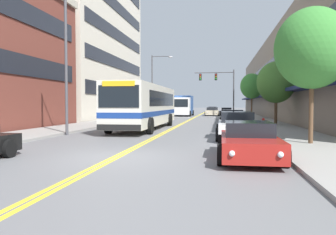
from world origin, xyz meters
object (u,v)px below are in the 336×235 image
object	(u,v)px
street_tree_right_near	(312,48)
traffic_signal_mast	(220,84)
street_lamp_left_far	(155,80)
street_tree_right_far	(252,86)
city_bus	(145,105)
car_dark_grey_parked_right_end	(233,119)
fire_hydrant	(263,125)
car_white_parked_right_far	(237,126)
street_tree_right_mid	(276,82)
street_lamp_left_near	(70,43)
car_charcoal_parked_right_mid	(226,112)
car_navy_moving_lead	(213,110)
box_truck	(183,105)
car_beige_parked_left_near	(163,112)
car_red_parked_right_foreground	(248,141)
car_silver_parked_left_far	(154,114)
car_champagne_moving_second	(212,112)

from	to	relation	value
street_tree_right_near	traffic_signal_mast	bearing A→B (deg)	97.07
street_lamp_left_far	street_tree_right_far	xyz separation A→B (m)	(11.95, -2.00, -0.94)
city_bus	car_dark_grey_parked_right_end	world-z (taller)	city_bus
fire_hydrant	car_white_parked_right_far	bearing A→B (deg)	-121.20
street_lamp_left_far	street_tree_right_mid	bearing A→B (deg)	-47.52
car_white_parked_right_far	street_tree_right_near	world-z (taller)	street_tree_right_near
car_white_parked_right_far	traffic_signal_mast	distance (m)	28.87
car_dark_grey_parked_right_end	street_lamp_left_near	size ratio (longest dim) A/B	0.53
car_charcoal_parked_right_mid	fire_hydrant	size ratio (longest dim) A/B	5.03
street_tree_right_far	traffic_signal_mast	bearing A→B (deg)	120.43
car_navy_moving_lead	street_tree_right_mid	bearing A→B (deg)	-81.11
street_tree_right_mid	street_tree_right_near	bearing A→B (deg)	-92.81
box_truck	car_beige_parked_left_near	bearing A→B (deg)	-111.68
car_red_parked_right_foreground	street_tree_right_far	bearing A→B (deg)	84.64
car_white_parked_right_far	car_beige_parked_left_near	bearing A→B (deg)	107.70
street_lamp_left_far	car_beige_parked_left_near	bearing A→B (deg)	75.99
car_white_parked_right_far	traffic_signal_mast	bearing A→B (deg)	91.83
car_charcoal_parked_right_mid	car_navy_moving_lead	size ratio (longest dim) A/B	0.86
box_truck	street_tree_right_near	bearing A→B (deg)	-74.88
box_truck	street_lamp_left_far	bearing A→B (deg)	-109.31
city_bus	street_tree_right_far	size ratio (longest dim) A/B	2.37
car_charcoal_parked_right_mid	car_silver_parked_left_far	bearing A→B (deg)	-118.68
street_lamp_left_far	street_tree_right_far	world-z (taller)	street_lamp_left_far
street_tree_right_near	fire_hydrant	size ratio (longest dim) A/B	6.81
street_tree_right_near	street_lamp_left_near	bearing A→B (deg)	165.94
car_red_parked_right_foreground	fire_hydrant	size ratio (longest dim) A/B	5.58
car_champagne_moving_second	street_lamp_left_far	distance (m)	12.51
car_beige_parked_left_near	traffic_signal_mast	distance (m)	8.79
car_dark_grey_parked_right_end	box_truck	bearing A→B (deg)	106.52
traffic_signal_mast	box_truck	bearing A→B (deg)	146.90
street_tree_right_near	car_charcoal_parked_right_mid	bearing A→B (deg)	94.19
car_red_parked_right_foreground	street_lamp_left_far	size ratio (longest dim) A/B	0.58
car_red_parked_right_foreground	traffic_signal_mast	distance (m)	35.00
car_charcoal_parked_right_mid	car_champagne_moving_second	bearing A→B (deg)	-129.59
city_bus	street_tree_right_far	distance (m)	18.77
box_truck	car_charcoal_parked_right_mid	bearing A→B (deg)	32.89
car_champagne_moving_second	box_truck	distance (m)	4.71
car_charcoal_parked_right_mid	car_navy_moving_lead	bearing A→B (deg)	101.49
street_tree_right_mid	street_lamp_left_near	bearing A→B (deg)	-142.61
car_beige_parked_left_near	street_tree_right_mid	world-z (taller)	street_tree_right_mid
car_beige_parked_left_near	car_charcoal_parked_right_mid	size ratio (longest dim) A/B	1.08
car_dark_grey_parked_right_end	car_navy_moving_lead	world-z (taller)	car_dark_grey_parked_right_end
car_silver_parked_left_far	fire_hydrant	bearing A→B (deg)	-60.17
car_dark_grey_parked_right_end	street_tree_right_mid	bearing A→B (deg)	6.89
car_dark_grey_parked_right_end	car_navy_moving_lead	size ratio (longest dim) A/B	0.98
car_silver_parked_left_far	traffic_signal_mast	bearing A→B (deg)	46.27
car_red_parked_right_foreground	car_charcoal_parked_right_mid	size ratio (longest dim) A/B	1.11
car_silver_parked_left_far	car_white_parked_right_far	bearing A→B (deg)	-67.39
box_truck	street_lamp_left_near	distance (m)	32.00
street_tree_right_mid	fire_hydrant	size ratio (longest dim) A/B	6.10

